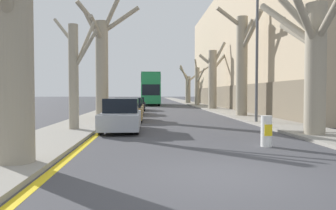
# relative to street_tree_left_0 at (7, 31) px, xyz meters

# --- Properties ---
(ground_plane) EXTENTS (300.00, 300.00, 0.00)m
(ground_plane) POSITION_rel_street_tree_left_0_xyz_m (4.96, -1.01, -3.18)
(ground_plane) COLOR #424247
(sidewalk_left) EXTENTS (2.65, 120.00, 0.12)m
(sidewalk_left) POSITION_rel_street_tree_left_0_xyz_m (-0.43, 48.99, -3.12)
(sidewalk_left) COLOR gray
(sidewalk_left) RESTS_ON ground
(sidewalk_right) EXTENTS (2.65, 120.00, 0.12)m
(sidewalk_right) POSITION_rel_street_tree_left_0_xyz_m (10.36, 48.99, -3.12)
(sidewalk_right) COLOR gray
(sidewalk_right) RESTS_ON ground
(building_facade_right) EXTENTS (10.08, 43.06, 13.69)m
(building_facade_right) POSITION_rel_street_tree_left_0_xyz_m (16.67, 29.64, 3.66)
(building_facade_right) COLOR tan
(building_facade_right) RESTS_ON ground
(kerb_line_stripe) EXTENTS (0.24, 120.00, 0.01)m
(kerb_line_stripe) POSITION_rel_street_tree_left_0_xyz_m (1.08, 48.99, -3.17)
(kerb_line_stripe) COLOR yellow
(kerb_line_stripe) RESTS_ON ground
(street_tree_left_0) EXTENTS (3.08, 3.30, 7.37)m
(street_tree_left_0) POSITION_rel_street_tree_left_0_xyz_m (0.00, 0.00, 0.00)
(street_tree_left_0) COLOR gray
(street_tree_left_0) RESTS_ON ground
(street_tree_left_1) EXTENTS (2.43, 1.83, 5.41)m
(street_tree_left_1) POSITION_rel_street_tree_left_0_xyz_m (-0.13, 7.42, -0.49)
(street_tree_left_1) COLOR gray
(street_tree_left_1) RESTS_ON ground
(street_tree_left_2) EXTENTS (4.24, 2.55, 8.57)m
(street_tree_left_2) POSITION_rel_street_tree_left_0_xyz_m (0.08, 15.16, 0.83)
(street_tree_left_2) COLOR gray
(street_tree_left_2) RESTS_ON ground
(street_tree_right_0) EXTENTS (2.35, 5.31, 6.33)m
(street_tree_right_0) POSITION_rel_street_tree_left_0_xyz_m (9.71, 4.82, 0.03)
(street_tree_right_0) COLOR gray
(street_tree_right_0) RESTS_ON ground
(street_tree_right_1) EXTENTS (3.47, 3.24, 7.94)m
(street_tree_right_1) POSITION_rel_street_tree_left_0_xyz_m (10.12, 15.81, 0.92)
(street_tree_right_1) COLOR gray
(street_tree_right_1) RESTS_ON ground
(street_tree_right_2) EXTENTS (3.47, 2.72, 7.09)m
(street_tree_right_2) POSITION_rel_street_tree_left_0_xyz_m (10.08, 26.46, 0.25)
(street_tree_right_2) COLOR gray
(street_tree_right_2) RESTS_ON ground
(street_tree_right_3) EXTENTS (2.41, 2.54, 6.30)m
(street_tree_right_3) POSITION_rel_street_tree_left_0_xyz_m (9.98, 36.47, -0.27)
(street_tree_right_3) COLOR gray
(street_tree_right_3) RESTS_ON ground
(street_tree_right_4) EXTENTS (3.35, 2.82, 6.32)m
(street_tree_right_4) POSITION_rel_street_tree_left_0_xyz_m (9.82, 46.25, -0.46)
(street_tree_right_4) COLOR gray
(street_tree_right_4) RESTS_ON ground
(double_decker_bus) EXTENTS (2.59, 10.90, 4.52)m
(double_decker_bus) POSITION_rel_street_tree_left_0_xyz_m (3.61, 39.90, -0.62)
(double_decker_bus) COLOR #1E7F47
(double_decker_bus) RESTS_ON ground
(parked_car_0) EXTENTS (1.72, 4.12, 1.51)m
(parked_car_0) POSITION_rel_street_tree_left_0_xyz_m (2.00, 7.44, -2.47)
(parked_car_0) COLOR #9EA3AD
(parked_car_0) RESTS_ON ground
(parked_car_1) EXTENTS (1.80, 4.03, 1.48)m
(parked_car_1) POSITION_rel_street_tree_left_0_xyz_m (2.00, 12.87, -2.48)
(parked_car_1) COLOR olive
(parked_car_1) RESTS_ON ground
(parked_car_2) EXTENTS (1.73, 4.55, 1.28)m
(parked_car_2) POSITION_rel_street_tree_left_0_xyz_m (2.00, 19.16, -2.56)
(parked_car_2) COLOR olive
(parked_car_2) RESTS_ON ground
(parked_car_3) EXTENTS (1.90, 4.43, 1.31)m
(parked_car_3) POSITION_rel_street_tree_left_0_xyz_m (2.00, 25.60, -2.54)
(parked_car_3) COLOR black
(parked_car_3) RESTS_ON ground
(lamp_post) EXTENTS (1.40, 0.20, 8.87)m
(lamp_post) POSITION_rel_street_tree_left_0_xyz_m (9.34, 10.61, 1.73)
(lamp_post) COLOR #4C4F54
(lamp_post) RESTS_ON ground
(traffic_bollard) EXTENTS (0.36, 0.37, 1.02)m
(traffic_bollard) POSITION_rel_street_tree_left_0_xyz_m (7.10, 2.69, -2.66)
(traffic_bollard) COLOR white
(traffic_bollard) RESTS_ON ground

